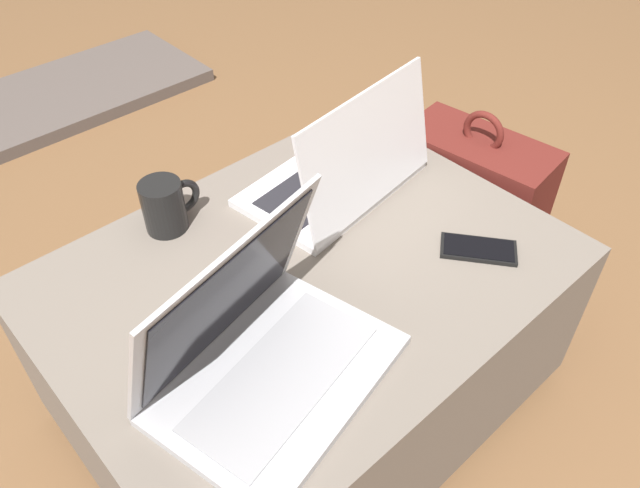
% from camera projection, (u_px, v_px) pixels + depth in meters
% --- Properties ---
extents(ground_plane, '(14.00, 14.00, 0.00)m').
position_uv_depth(ground_plane, '(309.00, 396.00, 1.41)').
color(ground_plane, brown).
extents(ottoman, '(0.91, 0.70, 0.41)m').
position_uv_depth(ottoman, '(307.00, 338.00, 1.27)').
color(ottoman, '#3D3832').
rests_on(ottoman, ground_plane).
extents(laptop_near, '(0.41, 0.33, 0.26)m').
position_uv_depth(laptop_near, '(261.00, 350.00, 0.93)').
color(laptop_near, '#B7B7BC').
rests_on(laptop_near, ottoman).
extents(laptop_far, '(0.40, 0.28, 0.24)m').
position_uv_depth(laptop_far, '(343.00, 172.00, 1.26)').
color(laptop_far, silver).
rests_on(laptop_far, ottoman).
extents(cell_phone, '(0.14, 0.15, 0.01)m').
position_uv_depth(cell_phone, '(478.00, 249.00, 1.16)').
color(cell_phone, black).
rests_on(cell_phone, ottoman).
extents(backpack, '(0.26, 0.37, 0.50)m').
position_uv_depth(backpack, '(468.00, 213.00, 1.57)').
color(backpack, '#5B1E19').
rests_on(backpack, ground_plane).
extents(coffee_mug, '(0.12, 0.08, 0.10)m').
position_uv_depth(coffee_mug, '(166.00, 205.00, 1.18)').
color(coffee_mug, black).
rests_on(coffee_mug, ottoman).
extents(fireplace_hearth, '(1.40, 0.50, 0.04)m').
position_uv_depth(fireplace_hearth, '(16.00, 112.00, 2.27)').
color(fireplace_hearth, '#564C47').
rests_on(fireplace_hearth, ground_plane).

